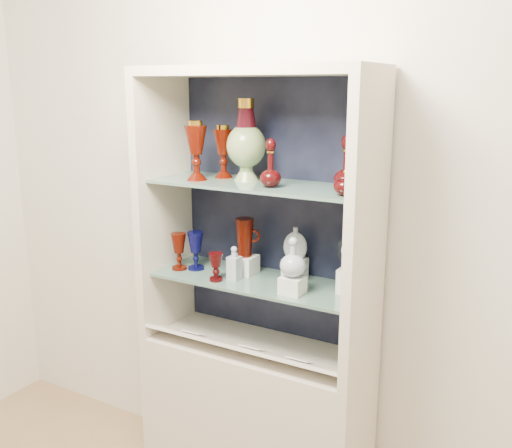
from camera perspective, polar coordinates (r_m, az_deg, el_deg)
The scene contains 30 objects.
wall_back at distance 2.55m, azimuth 2.45°, elevation 3.20°, with size 3.50×0.02×2.80m, color silver.
cabinet_base at distance 2.75m, azimuth 0.00°, elevation -19.08°, with size 1.00×0.40×0.75m, color beige.
cabinet_back_panel at distance 2.54m, azimuth 2.12°, elevation 1.43°, with size 0.98×0.02×1.15m, color black.
cabinet_side_left at distance 2.64m, azimuth -9.10°, elevation 1.74°, with size 0.04×0.40×1.15m, color beige.
cabinet_side_right at distance 2.18m, azimuth 11.01°, elevation -0.83°, with size 0.04×0.40×1.15m, color beige.
cabinet_top_cap at distance 2.31m, azimuth 0.00°, elevation 15.09°, with size 1.00×0.40×0.04m, color beige.
shelf_lower at distance 2.47m, azimuth 0.23°, elevation -5.68°, with size 0.92×0.34×0.01m, color slate.
shelf_upper at distance 2.36m, azimuth 0.24°, elevation 3.96°, with size 0.92×0.34×0.01m, color slate.
label_ledge at distance 2.47m, azimuth -1.29°, elevation -12.35°, with size 0.92×0.18×0.01m, color beige.
label_card_0 at distance 2.44m, azimuth -0.36°, elevation -12.27°, with size 0.10×0.07×0.00m, color white.
label_card_1 at distance 2.35m, azimuth 4.36°, elevation -13.38°, with size 0.10×0.07×0.00m, color white.
label_card_2 at distance 2.59m, azimuth -6.21°, elevation -10.77°, with size 0.10×0.07×0.00m, color white.
pedestal_lamp_left at distance 2.44m, azimuth -6.01°, elevation 7.32°, with size 0.10×0.10×0.25m, color #4F0E04, non-canonical shape.
pedestal_lamp_right at distance 2.50m, azimuth -3.29°, elevation 7.26°, with size 0.09×0.09×0.23m, color #4F0E04, non-canonical shape.
enamel_urn at distance 2.41m, azimuth -1.00°, elevation 8.39°, with size 0.17×0.17×0.34m, color #074813, non-canonical shape.
ruby_decanter_a at distance 2.25m, azimuth 1.47°, elevation 6.41°, with size 0.08×0.08×0.22m, color #390607, non-canonical shape.
ruby_decanter_b at distance 2.21m, azimuth 9.07°, elevation 6.25°, with size 0.10×0.10×0.23m, color #390607, non-canonical shape.
lidded_bowl at distance 2.11m, azimuth 8.96°, elevation 4.18°, with size 0.09×0.09×0.10m, color #390607, non-canonical shape.
cobalt_goblet at distance 2.59m, azimuth -6.05°, elevation -2.67°, with size 0.07×0.07×0.17m, color #0A0B40, non-canonical shape.
ruby_goblet_tall at distance 2.60m, azimuth -7.72°, elevation -2.73°, with size 0.07×0.07×0.17m, color #4F0E04, non-canonical shape.
ruby_goblet_small at distance 2.44m, azimuth -4.02°, elevation -4.31°, with size 0.06×0.06×0.12m, color #390607, non-canonical shape.
riser_ruby_pitcher at distance 2.54m, azimuth -1.13°, elevation -4.07°, with size 0.10×0.10×0.08m, color silver.
ruby_pitcher at distance 2.50m, azimuth -1.14°, elevation -1.34°, with size 0.13×0.08×0.17m, color #4F0E04, non-canonical shape.
clear_square_bottle at distance 2.45m, azimuth -2.20°, elevation -3.91°, with size 0.05×0.05×0.15m, color #A1ADBE, non-canonical shape.
riser_flat_flask at distance 2.47m, azimuth 3.91°, elevation -4.45°, with size 0.09×0.09×0.09m, color silver.
flat_flask at distance 2.44m, azimuth 3.96°, elevation -1.85°, with size 0.10×0.04×0.14m, color #A4ACB9, non-canonical shape.
riser_clear_round_decanter at distance 2.30m, azimuth 3.67°, elevation -6.11°, with size 0.09×0.09×0.07m, color silver.
clear_round_decanter at distance 2.27m, azimuth 3.71°, elevation -3.42°, with size 0.10×0.10×0.16m, color #A1ADBE, non-canonical shape.
riser_cameo_medallion at distance 2.33m, azimuth 9.25°, elevation -5.66°, with size 0.08×0.08×0.10m, color silver.
cameo_medallion at distance 2.29m, azimuth 9.37°, elevation -2.87°, with size 0.12×0.04×0.14m, color black, non-canonical shape.
Camera 1 is at (1.14, -0.48, 1.86)m, focal length 40.00 mm.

